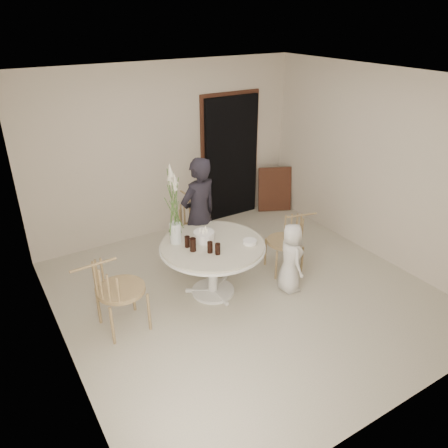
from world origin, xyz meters
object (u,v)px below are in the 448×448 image
boy (291,258)px  birthday_cake (204,236)px  chair_left (109,286)px  chair_right (293,234)px  girl (199,215)px  table (213,252)px  flower_vase (174,208)px  chair_far (195,220)px

boy → birthday_cake: 1.16m
chair_left → birthday_cake: chair_left is taller
chair_right → chair_left: size_ratio=0.89×
birthday_cake → girl: bearing=67.5°
table → birthday_cake: (-0.05, 0.12, 0.18)m
boy → chair_left: bearing=92.8°
chair_right → girl: size_ratio=0.51×
table → chair_right: size_ratio=1.58×
chair_right → birthday_cake: size_ratio=3.21×
table → birthday_cake: birthday_cake is taller
table → chair_right: chair_right is taller
chair_left → boy: same height
chair_left → girl: girl is taller
girl → flower_vase: bearing=22.6°
table → birthday_cake: size_ratio=5.05×
chair_right → birthday_cake: bearing=-84.1°
table → chair_left: 1.36m
chair_left → girl: size_ratio=0.58×
chair_far → chair_right: 1.41m
birthday_cake → chair_far: bearing=70.6°
birthday_cake → flower_vase: size_ratio=0.25×
birthday_cake → flower_vase: (-0.32, 0.14, 0.40)m
chair_left → flower_vase: (0.99, 0.32, 0.58)m
chair_far → birthday_cake: size_ratio=3.71×
chair_right → girl: (-1.08, 0.72, 0.27)m
girl → birthday_cake: bearing=54.6°
chair_right → table: bearing=-78.8°
chair_right → chair_left: 2.61m
table → girl: 0.71m
chair_right → girl: bearing=-109.5°
flower_vase → boy: bearing=-30.0°
girl → flower_vase: 0.76m
girl → flower_vase: flower_vase is taller
birthday_cake → flower_vase: bearing=155.7°
table → girl: size_ratio=0.81×
table → chair_left: bearing=-177.7°
chair_far → chair_right: (1.03, -0.95, -0.09)m
boy → flower_vase: bearing=73.0°
table → chair_far: 0.92m
chair_left → boy: size_ratio=1.00×
girl → boy: bearing=110.1°
birthday_cake → chair_right: bearing=-8.3°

